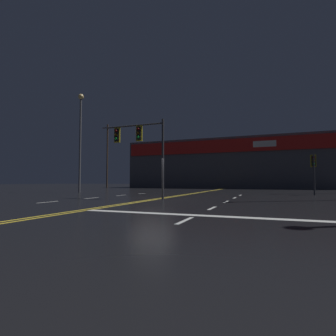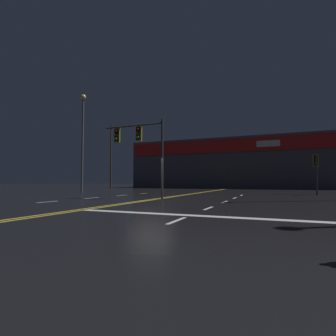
% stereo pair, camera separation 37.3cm
% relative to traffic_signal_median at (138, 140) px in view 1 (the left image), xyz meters
% --- Properties ---
extents(ground_plane, '(200.00, 200.00, 0.00)m').
position_rel_traffic_signal_median_xyz_m(ground_plane, '(1.32, -0.66, -3.74)').
color(ground_plane, black).
extents(road_markings, '(12.81, 60.00, 0.01)m').
position_rel_traffic_signal_median_xyz_m(road_markings, '(2.05, -1.68, -3.73)').
color(road_markings, gold).
rests_on(road_markings, ground).
extents(traffic_signal_median, '(4.15, 0.36, 4.93)m').
position_rel_traffic_signal_median_xyz_m(traffic_signal_median, '(0.00, 0.00, 0.00)').
color(traffic_signal_median, '#38383D').
rests_on(traffic_signal_median, ground).
extents(traffic_signal_corner_northeast, '(0.42, 0.36, 3.24)m').
position_rel_traffic_signal_median_xyz_m(traffic_signal_corner_northeast, '(11.10, 9.10, -1.36)').
color(traffic_signal_corner_northeast, '#38383D').
rests_on(traffic_signal_corner_northeast, ground).
extents(streetlight_near_left, '(0.56, 0.56, 10.09)m').
position_rel_traffic_signal_median_xyz_m(streetlight_near_left, '(-10.15, 6.68, 2.64)').
color(streetlight_near_left, '#59595E').
rests_on(streetlight_near_left, ground).
extents(building_backdrop, '(33.35, 10.23, 8.02)m').
position_rel_traffic_signal_median_xyz_m(building_backdrop, '(1.32, 30.99, 0.28)').
color(building_backdrop, '#4C4C51').
rests_on(building_backdrop, ground).
extents(utility_pole_row, '(46.34, 0.26, 11.63)m').
position_rel_traffic_signal_median_xyz_m(utility_pole_row, '(1.09, 25.73, 2.01)').
color(utility_pole_row, '#4C3828').
rests_on(utility_pole_row, ground).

